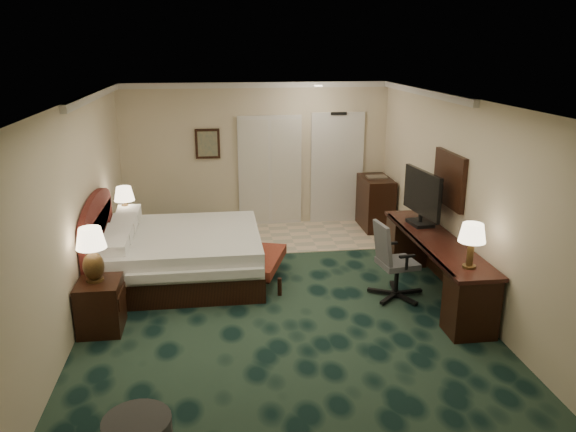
{
  "coord_description": "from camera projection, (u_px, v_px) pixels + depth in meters",
  "views": [
    {
      "loc": [
        -0.79,
        -6.68,
        3.35
      ],
      "look_at": [
        0.18,
        0.6,
        1.1
      ],
      "focal_mm": 35.0,
      "sensor_mm": 36.0,
      "label": 1
    }
  ],
  "objects": [
    {
      "name": "floor",
      "position": [
        280.0,
        310.0,
        7.41
      ],
      "size": [
        5.0,
        7.5,
        0.0
      ],
      "primitive_type": "cube",
      "color": "black",
      "rests_on": "ground"
    },
    {
      "name": "ceiling",
      "position": [
        279.0,
        102.0,
        6.62
      ],
      "size": [
        5.0,
        7.5,
        0.0
      ],
      "primitive_type": "cube",
      "color": "silver",
      "rests_on": "wall_back"
    },
    {
      "name": "wall_back",
      "position": [
        256.0,
        155.0,
        10.57
      ],
      "size": [
        5.0,
        0.0,
        2.7
      ],
      "primitive_type": "cube",
      "color": "beige",
      "rests_on": "ground"
    },
    {
      "name": "wall_front",
      "position": [
        352.0,
        383.0,
        3.46
      ],
      "size": [
        5.0,
        0.0,
        2.7
      ],
      "primitive_type": "cube",
      "color": "beige",
      "rests_on": "ground"
    },
    {
      "name": "wall_left",
      "position": [
        72.0,
        220.0,
        6.7
      ],
      "size": [
        0.0,
        7.5,
        2.7
      ],
      "primitive_type": "cube",
      "color": "beige",
      "rests_on": "ground"
    },
    {
      "name": "wall_right",
      "position": [
        470.0,
        204.0,
        7.33
      ],
      "size": [
        0.0,
        7.5,
        2.7
      ],
      "primitive_type": "cube",
      "color": "beige",
      "rests_on": "ground"
    },
    {
      "name": "crown_molding",
      "position": [
        279.0,
        106.0,
        6.63
      ],
      "size": [
        5.0,
        7.5,
        0.1
      ],
      "primitive_type": null,
      "color": "silver",
      "rests_on": "wall_back"
    },
    {
      "name": "tile_patch",
      "position": [
        310.0,
        235.0,
        10.27
      ],
      "size": [
        3.2,
        1.7,
        0.01
      ],
      "primitive_type": "cube",
      "color": "#B7AC92",
      "rests_on": "ground"
    },
    {
      "name": "headboard",
      "position": [
        99.0,
        243.0,
        7.84
      ],
      "size": [
        0.12,
        2.0,
        1.4
      ],
      "primitive_type": null,
      "color": "#491110",
      "rests_on": "ground"
    },
    {
      "name": "entry_door",
      "position": [
        337.0,
        169.0,
        10.82
      ],
      "size": [
        1.02,
        0.06,
        2.18
      ],
      "primitive_type": "cube",
      "color": "silver",
      "rests_on": "ground"
    },
    {
      "name": "closet_doors",
      "position": [
        270.0,
        171.0,
        10.65
      ],
      "size": [
        1.2,
        0.06,
        2.1
      ],
      "primitive_type": "cube",
      "color": "beige",
      "rests_on": "ground"
    },
    {
      "name": "wall_art",
      "position": [
        208.0,
        144.0,
        10.34
      ],
      "size": [
        0.45,
        0.06,
        0.55
      ],
      "primitive_type": "cube",
      "color": "#4D6058",
      "rests_on": "wall_back"
    },
    {
      "name": "wall_mirror",
      "position": [
        449.0,
        179.0,
        7.83
      ],
      "size": [
        0.05,
        0.95,
        0.75
      ],
      "primitive_type": "cube",
      "color": "white",
      "rests_on": "wall_right"
    },
    {
      "name": "bed",
      "position": [
        184.0,
        256.0,
        8.32
      ],
      "size": [
        2.23,
        2.07,
        0.71
      ],
      "primitive_type": "cube",
      "color": "silver",
      "rests_on": "ground"
    },
    {
      "name": "nightstand_near",
      "position": [
        101.0,
        306.0,
        6.8
      ],
      "size": [
        0.51,
        0.58,
        0.64
      ],
      "primitive_type": "cube",
      "color": "black",
      "rests_on": "ground"
    },
    {
      "name": "nightstand_far",
      "position": [
        128.0,
        240.0,
        9.09
      ],
      "size": [
        0.5,
        0.57,
        0.63
      ],
      "primitive_type": "cube",
      "color": "black",
      "rests_on": "ground"
    },
    {
      "name": "lamp_near",
      "position": [
        92.0,
        255.0,
        6.64
      ],
      "size": [
        0.41,
        0.41,
        0.67
      ],
      "primitive_type": null,
      "rotation": [
        0.0,
        0.0,
        0.18
      ],
      "color": "black",
      "rests_on": "nightstand_near"
    },
    {
      "name": "lamp_far",
      "position": [
        125.0,
        205.0,
        8.86
      ],
      "size": [
        0.4,
        0.4,
        0.6
      ],
      "primitive_type": null,
      "rotation": [
        0.0,
        0.0,
        0.34
      ],
      "color": "black",
      "rests_on": "nightstand_far"
    },
    {
      "name": "bed_bench",
      "position": [
        265.0,
        269.0,
        8.22
      ],
      "size": [
        0.76,
        1.24,
        0.4
      ],
      "primitive_type": "cube",
      "rotation": [
        0.0,
        0.0,
        -0.32
      ],
      "color": "maroon",
      "rests_on": "ground"
    },
    {
      "name": "desk",
      "position": [
        434.0,
        267.0,
        7.77
      ],
      "size": [
        0.6,
        2.8,
        0.81
      ],
      "primitive_type": "cube",
      "color": "black",
      "rests_on": "ground"
    },
    {
      "name": "tv",
      "position": [
        422.0,
        198.0,
        8.16
      ],
      "size": [
        0.21,
        1.05,
        0.81
      ],
      "primitive_type": "cube",
      "rotation": [
        0.0,
        0.0,
        0.11
      ],
      "color": "black",
      "rests_on": "desk"
    },
    {
      "name": "desk_lamp",
      "position": [
        471.0,
        245.0,
        6.6
      ],
      "size": [
        0.38,
        0.38,
        0.56
      ],
      "primitive_type": null,
      "rotation": [
        0.0,
        0.0,
        -0.2
      ],
      "color": "black",
      "rests_on": "desk"
    },
    {
      "name": "desk_chair",
      "position": [
        398.0,
        260.0,
        7.63
      ],
      "size": [
        0.71,
        0.68,
        1.09
      ],
      "primitive_type": null,
      "rotation": [
        0.0,
        0.0,
        0.14
      ],
      "color": "#565656",
      "rests_on": "ground"
    },
    {
      "name": "minibar",
      "position": [
        375.0,
        203.0,
        10.57
      ],
      "size": [
        0.52,
        0.93,
        0.98
      ],
      "primitive_type": "cube",
      "color": "black",
      "rests_on": "ground"
    }
  ]
}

